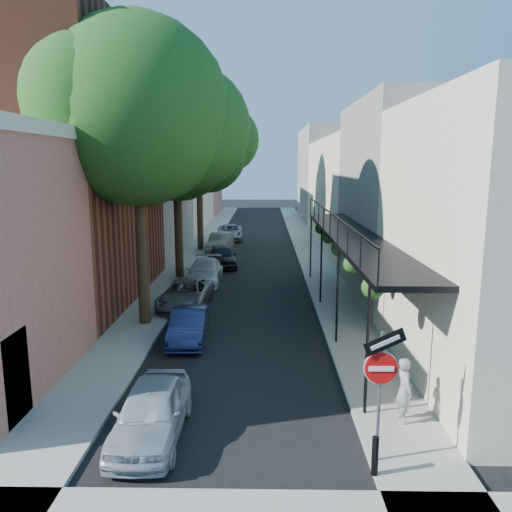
{
  "coord_description": "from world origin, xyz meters",
  "views": [
    {
      "loc": [
        0.82,
        -8.44,
        6.15
      ],
      "look_at": [
        0.5,
        9.73,
        2.8
      ],
      "focal_mm": 35.0,
      "sensor_mm": 36.0,
      "label": 1
    }
  ],
  "objects_px": {
    "parked_car_f": "(220,243)",
    "pedestrian": "(404,390)",
    "parked_car_c": "(186,295)",
    "parked_car_e": "(223,256)",
    "sign_post": "(381,373)",
    "parked_car_a": "(151,412)",
    "bollard": "(375,456)",
    "parked_car_d": "(205,272)",
    "parked_car_b": "(189,325)",
    "parked_car_g": "(229,232)",
    "oak_mid": "(184,147)",
    "oak_far": "(205,134)",
    "oak_near": "(150,116)"
  },
  "relations": [
    {
      "from": "sign_post",
      "to": "parked_car_b",
      "type": "distance_m",
      "value": 9.01
    },
    {
      "from": "parked_car_a",
      "to": "parked_car_e",
      "type": "bearing_deg",
      "value": 90.02
    },
    {
      "from": "parked_car_f",
      "to": "parked_car_b",
      "type": "bearing_deg",
      "value": -82.8
    },
    {
      "from": "parked_car_e",
      "to": "sign_post",
      "type": "bearing_deg",
      "value": -84.21
    },
    {
      "from": "oak_mid",
      "to": "parked_car_c",
      "type": "height_order",
      "value": "oak_mid"
    },
    {
      "from": "parked_car_d",
      "to": "parked_car_e",
      "type": "bearing_deg",
      "value": 81.97
    },
    {
      "from": "oak_mid",
      "to": "parked_car_c",
      "type": "xyz_separation_m",
      "value": [
        0.82,
        -5.78,
        -6.47
      ]
    },
    {
      "from": "parked_car_c",
      "to": "parked_car_e",
      "type": "distance_m",
      "value": 8.92
    },
    {
      "from": "oak_near",
      "to": "parked_car_f",
      "type": "bearing_deg",
      "value": 86.49
    },
    {
      "from": "parked_car_d",
      "to": "parked_car_f",
      "type": "relative_size",
      "value": 1.06
    },
    {
      "from": "bollard",
      "to": "parked_car_c",
      "type": "relative_size",
      "value": 0.19
    },
    {
      "from": "bollard",
      "to": "parked_car_b",
      "type": "distance_m",
      "value": 9.2
    },
    {
      "from": "bollard",
      "to": "parked_car_a",
      "type": "distance_m",
      "value": 4.97
    },
    {
      "from": "parked_car_c",
      "to": "parked_car_e",
      "type": "height_order",
      "value": "parked_car_e"
    },
    {
      "from": "bollard",
      "to": "pedestrian",
      "type": "relative_size",
      "value": 0.51
    },
    {
      "from": "oak_far",
      "to": "parked_car_e",
      "type": "distance_m",
      "value": 9.78
    },
    {
      "from": "parked_car_c",
      "to": "parked_car_d",
      "type": "distance_m",
      "value": 4.52
    },
    {
      "from": "parked_car_c",
      "to": "parked_car_f",
      "type": "bearing_deg",
      "value": 92.55
    },
    {
      "from": "bollard",
      "to": "parked_car_a",
      "type": "relative_size",
      "value": 0.22
    },
    {
      "from": "parked_car_a",
      "to": "pedestrian",
      "type": "xyz_separation_m",
      "value": [
        5.87,
        0.62,
        0.28
      ]
    },
    {
      "from": "oak_far",
      "to": "parked_car_f",
      "type": "distance_m",
      "value": 7.7
    },
    {
      "from": "parked_car_f",
      "to": "pedestrian",
      "type": "xyz_separation_m",
      "value": [
        6.49,
        -23.98,
        0.25
      ]
    },
    {
      "from": "oak_far",
      "to": "parked_car_a",
      "type": "relative_size",
      "value": 3.25
    },
    {
      "from": "parked_car_d",
      "to": "oak_mid",
      "type": "bearing_deg",
      "value": 130.59
    },
    {
      "from": "parked_car_e",
      "to": "parked_car_g",
      "type": "distance_m",
      "value": 10.91
    },
    {
      "from": "parked_car_b",
      "to": "parked_car_g",
      "type": "bearing_deg",
      "value": 87.83
    },
    {
      "from": "oak_far",
      "to": "parked_car_b",
      "type": "xyz_separation_m",
      "value": [
        1.51,
        -18.95,
        -7.69
      ]
    },
    {
      "from": "parked_car_b",
      "to": "parked_car_f",
      "type": "xyz_separation_m",
      "value": [
        -0.52,
        18.28,
        0.09
      ]
    },
    {
      "from": "oak_near",
      "to": "sign_post",
      "type": "bearing_deg",
      "value": -54.91
    },
    {
      "from": "oak_far",
      "to": "parked_car_d",
      "type": "relative_size",
      "value": 2.82
    },
    {
      "from": "parked_car_b",
      "to": "parked_car_d",
      "type": "height_order",
      "value": "parked_car_d"
    },
    {
      "from": "sign_post",
      "to": "bollard",
      "type": "relative_size",
      "value": 3.74
    },
    {
      "from": "parked_car_f",
      "to": "pedestrian",
      "type": "distance_m",
      "value": 24.85
    },
    {
      "from": "parked_car_c",
      "to": "parked_car_e",
      "type": "relative_size",
      "value": 1.08
    },
    {
      "from": "parked_car_e",
      "to": "pedestrian",
      "type": "bearing_deg",
      "value": -80.32
    },
    {
      "from": "oak_near",
      "to": "oak_far",
      "type": "bearing_deg",
      "value": 89.96
    },
    {
      "from": "parked_car_a",
      "to": "parked_car_b",
      "type": "bearing_deg",
      "value": 91.01
    },
    {
      "from": "oak_far",
      "to": "parked_car_g",
      "type": "relative_size",
      "value": 2.63
    },
    {
      "from": "sign_post",
      "to": "bollard",
      "type": "bearing_deg",
      "value": -108.56
    },
    {
      "from": "parked_car_b",
      "to": "parked_car_g",
      "type": "height_order",
      "value": "parked_car_g"
    },
    {
      "from": "oak_far",
      "to": "parked_car_c",
      "type": "bearing_deg",
      "value": -87.09
    },
    {
      "from": "parked_car_a",
      "to": "parked_car_f",
      "type": "distance_m",
      "value": 24.61
    },
    {
      "from": "sign_post",
      "to": "parked_car_b",
      "type": "relative_size",
      "value": 0.87
    },
    {
      "from": "oak_mid",
      "to": "oak_far",
      "type": "height_order",
      "value": "oak_far"
    },
    {
      "from": "parked_car_a",
      "to": "parked_car_c",
      "type": "height_order",
      "value": "parked_car_a"
    },
    {
      "from": "bollard",
      "to": "pedestrian",
      "type": "distance_m",
      "value": 2.43
    },
    {
      "from": "bollard",
      "to": "parked_car_g",
      "type": "xyz_separation_m",
      "value": [
        -5.08,
        31.72,
        0.11
      ]
    },
    {
      "from": "sign_post",
      "to": "oak_far",
      "type": "xyz_separation_m",
      "value": [
        -6.51,
        26.3,
        6.22
      ]
    },
    {
      "from": "oak_far",
      "to": "parked_car_e",
      "type": "xyz_separation_m",
      "value": [
        1.62,
        -5.95,
        -7.59
      ]
    },
    {
      "from": "sign_post",
      "to": "parked_car_e",
      "type": "relative_size",
      "value": 0.77
    }
  ]
}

